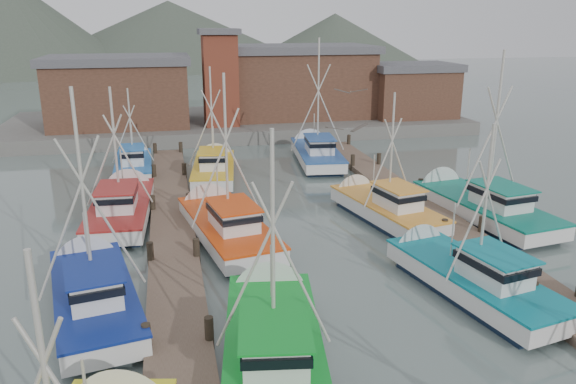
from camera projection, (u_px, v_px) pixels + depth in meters
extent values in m
plane|color=#546560|center=(361.00, 303.00, 21.72)|extent=(260.00, 260.00, 0.00)
cube|color=brown|center=(175.00, 271.00, 23.98)|extent=(2.20, 46.00, 0.40)
cylinder|color=black|center=(147.00, 345.00, 18.10)|extent=(0.30, 0.30, 1.50)
cylinder|color=black|center=(151.00, 258.00, 24.64)|extent=(0.30, 0.30, 1.50)
cylinder|color=black|center=(153.00, 208.00, 31.18)|extent=(0.30, 0.30, 1.50)
cylinder|color=black|center=(154.00, 176.00, 37.71)|extent=(0.30, 0.30, 1.50)
cylinder|color=black|center=(155.00, 153.00, 44.25)|extent=(0.30, 0.30, 1.50)
cylinder|color=black|center=(210.00, 337.00, 18.50)|extent=(0.30, 0.30, 1.50)
cylinder|color=black|center=(197.00, 255.00, 25.04)|extent=(0.30, 0.30, 1.50)
cylinder|color=black|center=(189.00, 206.00, 31.58)|extent=(0.30, 0.30, 1.50)
cylinder|color=black|center=(184.00, 174.00, 38.12)|extent=(0.30, 0.30, 1.50)
cylinder|color=black|center=(181.00, 151.00, 44.66)|extent=(0.30, 0.30, 1.50)
cube|color=brown|center=(473.00, 244.00, 26.82)|extent=(2.20, 46.00, 0.40)
cylinder|color=black|center=(532.00, 301.00, 20.94)|extent=(0.30, 0.30, 1.50)
cylinder|color=black|center=(444.00, 234.00, 27.48)|extent=(0.30, 0.30, 1.50)
cylinder|color=black|center=(389.00, 193.00, 34.02)|extent=(0.30, 0.30, 1.50)
cylinder|color=black|center=(353.00, 165.00, 40.55)|extent=(0.30, 0.30, 1.50)
cylinder|color=black|center=(326.00, 145.00, 47.09)|extent=(0.30, 0.30, 1.50)
cylinder|color=black|center=(481.00, 231.00, 27.88)|extent=(0.30, 0.30, 1.50)
cylinder|color=black|center=(420.00, 191.00, 34.42)|extent=(0.30, 0.30, 1.50)
cylinder|color=black|center=(379.00, 163.00, 40.96)|extent=(0.30, 0.30, 1.50)
cylinder|color=black|center=(349.00, 144.00, 47.50)|extent=(0.30, 0.30, 1.50)
cube|color=slate|center=(238.00, 123.00, 56.10)|extent=(44.00, 16.00, 1.20)
cube|color=brown|center=(120.00, 95.00, 51.02)|extent=(12.00, 8.00, 5.50)
cube|color=#5B5B60|center=(117.00, 60.00, 50.11)|extent=(12.72, 8.48, 0.70)
cube|color=brown|center=(297.00, 84.00, 56.23)|extent=(14.00, 9.00, 6.20)
cube|color=#5B5B60|center=(297.00, 49.00, 55.22)|extent=(14.84, 9.54, 0.70)
cube|color=brown|center=(411.00, 93.00, 55.91)|extent=(8.00, 6.00, 4.50)
cube|color=#5B5B60|center=(412.00, 67.00, 55.15)|extent=(8.48, 6.36, 0.70)
cube|color=maroon|center=(220.00, 81.00, 50.61)|extent=(3.00, 3.00, 8.00)
cube|color=#5B5B60|center=(219.00, 32.00, 49.36)|extent=(3.60, 3.60, 0.50)
cone|color=#465143|center=(7.00, 70.00, 121.02)|extent=(110.00, 110.00, 42.00)
cone|color=#465143|center=(171.00, 63.00, 142.13)|extent=(140.00, 140.00, 30.00)
cone|color=#465143|center=(334.00, 63.00, 140.90)|extent=(90.00, 90.00, 24.00)
cube|color=#0F1C32|center=(274.00, 368.00, 17.54)|extent=(3.71, 8.14, 0.70)
cube|color=silver|center=(274.00, 350.00, 17.35)|extent=(4.21, 9.25, 0.80)
cube|color=#0A9426|center=(273.00, 339.00, 17.24)|extent=(4.31, 9.35, 0.10)
cone|color=silver|center=(269.00, 289.00, 21.64)|extent=(2.92, 1.51, 2.78)
cube|color=silver|center=(275.00, 342.00, 16.05)|extent=(2.18, 2.91, 1.10)
cube|color=black|center=(275.00, 335.00, 15.98)|extent=(2.34, 3.20, 0.28)
cube|color=#0A9426|center=(275.00, 324.00, 15.88)|extent=(2.48, 3.39, 0.07)
cylinder|color=beige|center=(273.00, 242.00, 16.09)|extent=(0.14, 0.14, 6.58)
cylinder|color=beige|center=(253.00, 267.00, 16.29)|extent=(2.35, 0.45, 5.15)
cylinder|color=beige|center=(293.00, 266.00, 16.35)|extent=(2.35, 0.45, 5.15)
cylinder|color=beige|center=(271.00, 280.00, 18.41)|extent=(0.08, 0.08, 2.49)
cube|color=#0F1C32|center=(472.00, 295.00, 22.20)|extent=(3.73, 7.52, 0.70)
cube|color=silver|center=(474.00, 280.00, 22.01)|extent=(4.23, 8.55, 0.80)
cube|color=#087886|center=(475.00, 271.00, 21.90)|extent=(4.33, 8.64, 0.10)
cone|color=silver|center=(412.00, 247.00, 25.63)|extent=(2.72, 1.59, 2.56)
cube|color=silver|center=(495.00, 268.00, 20.87)|extent=(2.11, 2.73, 1.10)
cube|color=black|center=(495.00, 262.00, 20.80)|extent=(2.26, 2.99, 0.28)
cube|color=#087886|center=(496.00, 253.00, 20.70)|extent=(2.40, 3.18, 0.07)
cylinder|color=beige|center=(486.00, 201.00, 20.89)|extent=(0.13, 0.13, 5.83)
cylinder|color=beige|center=(473.00, 220.00, 20.89)|extent=(2.07, 0.50, 4.56)
cylinder|color=beige|center=(495.00, 217.00, 21.29)|extent=(2.07, 0.50, 4.56)
cylinder|color=beige|center=(453.00, 230.00, 22.83)|extent=(0.08, 0.08, 2.28)
cube|color=#0F1C32|center=(96.00, 313.00, 20.83)|extent=(3.73, 7.61, 0.70)
cube|color=silver|center=(94.00, 298.00, 20.63)|extent=(4.24, 8.64, 0.80)
cube|color=navy|center=(93.00, 288.00, 20.52)|extent=(4.34, 8.74, 0.10)
cone|color=silver|center=(86.00, 259.00, 24.31)|extent=(2.75, 1.58, 2.58)
cube|color=silver|center=(94.00, 285.00, 19.48)|extent=(2.12, 2.76, 1.10)
cube|color=black|center=(94.00, 279.00, 19.42)|extent=(2.27, 3.02, 0.28)
cube|color=navy|center=(93.00, 270.00, 19.31)|extent=(2.41, 3.21, 0.07)
cylinder|color=beige|center=(83.00, 194.00, 19.30)|extent=(0.15, 0.15, 7.31)
cylinder|color=beige|center=(68.00, 219.00, 19.33)|extent=(2.58, 0.60, 5.71)
cylinder|color=beige|center=(103.00, 215.00, 19.77)|extent=(2.58, 0.60, 5.71)
cylinder|color=beige|center=(87.00, 243.00, 21.47)|extent=(0.09, 0.09, 2.48)
cube|color=#0F1C32|center=(228.00, 240.00, 27.70)|extent=(3.91, 8.14, 0.70)
cube|color=silver|center=(228.00, 228.00, 27.51)|extent=(4.45, 9.26, 0.80)
cube|color=#D73F0B|center=(227.00, 221.00, 27.40)|extent=(4.55, 9.36, 0.10)
cone|color=silver|center=(205.00, 205.00, 31.47)|extent=(2.93, 1.58, 2.78)
cube|color=silver|center=(234.00, 217.00, 26.29)|extent=(2.24, 2.94, 1.10)
cube|color=black|center=(234.00, 212.00, 26.23)|extent=(2.41, 3.23, 0.28)
cube|color=#D73F0B|center=(233.00, 205.00, 26.12)|extent=(2.55, 3.42, 0.07)
cylinder|color=beige|center=(226.00, 150.00, 26.19)|extent=(0.14, 0.14, 7.11)
cylinder|color=beige|center=(215.00, 169.00, 26.23)|extent=(2.52, 0.55, 5.56)
cylinder|color=beige|center=(238.00, 166.00, 26.65)|extent=(2.52, 0.55, 5.56)
cylinder|color=beige|center=(218.00, 188.00, 28.45)|extent=(0.08, 0.08, 2.48)
cube|color=#0F1C32|center=(386.00, 220.00, 30.46)|extent=(3.64, 7.29, 0.70)
cube|color=silver|center=(387.00, 209.00, 30.27)|extent=(4.13, 8.28, 0.80)
cube|color=orange|center=(387.00, 202.00, 30.15)|extent=(4.22, 8.37, 0.10)
cone|color=silver|center=(350.00, 192.00, 33.77)|extent=(2.65, 1.58, 2.48)
cube|color=silver|center=(398.00, 197.00, 29.16)|extent=(2.05, 2.65, 1.10)
cube|color=black|center=(398.00, 193.00, 29.09)|extent=(2.20, 2.91, 0.28)
cube|color=orange|center=(398.00, 186.00, 28.98)|extent=(2.33, 3.08, 0.07)
cylinder|color=beige|center=(392.00, 149.00, 29.15)|extent=(0.13, 0.13, 5.88)
cylinder|color=beige|center=(383.00, 163.00, 29.15)|extent=(2.08, 0.51, 4.60)
cylinder|color=beige|center=(399.00, 161.00, 29.55)|extent=(2.08, 0.51, 4.60)
cylinder|color=beige|center=(374.00, 174.00, 31.04)|extent=(0.08, 0.08, 2.21)
cube|color=#0F1C32|center=(122.00, 220.00, 30.49)|extent=(2.92, 7.94, 0.70)
cube|color=silver|center=(121.00, 209.00, 30.30)|extent=(3.31, 9.02, 0.80)
cube|color=maroon|center=(121.00, 202.00, 30.18)|extent=(3.40, 9.12, 0.10)
cone|color=silver|center=(130.00, 188.00, 34.53)|extent=(2.82, 1.23, 2.78)
cube|color=silver|center=(117.00, 198.00, 29.01)|extent=(1.92, 2.75, 1.10)
cube|color=black|center=(117.00, 194.00, 28.94)|extent=(2.05, 3.02, 0.28)
cube|color=maroon|center=(116.00, 187.00, 28.84)|extent=(2.17, 3.21, 0.07)
cylinder|color=beige|center=(115.00, 147.00, 29.10)|extent=(0.14, 0.14, 6.16)
cylinder|color=beige|center=(104.00, 161.00, 29.22)|extent=(2.22, 0.21, 4.83)
cylinder|color=beige|center=(128.00, 160.00, 29.41)|extent=(2.22, 0.21, 4.83)
cylinder|color=beige|center=(122.00, 173.00, 31.33)|extent=(0.08, 0.08, 2.67)
cube|color=#0F1C32|center=(483.00, 219.00, 30.69)|extent=(3.85, 8.44, 0.70)
cube|color=silver|center=(485.00, 208.00, 30.50)|extent=(4.37, 9.59, 0.80)
cube|color=#09715D|center=(485.00, 201.00, 30.38)|extent=(4.48, 9.70, 0.10)
cone|color=silver|center=(435.00, 188.00, 34.67)|extent=(3.05, 1.52, 2.92)
cube|color=silver|center=(501.00, 197.00, 29.23)|extent=(2.28, 3.02, 1.10)
cube|color=black|center=(501.00, 193.00, 29.16)|extent=(2.44, 3.31, 0.28)
cube|color=#09715D|center=(502.00, 186.00, 29.05)|extent=(2.58, 3.51, 0.07)
cylinder|color=beige|center=(496.00, 129.00, 29.04)|extent=(0.15, 0.15, 7.97)
cylinder|color=beige|center=(484.00, 147.00, 29.11)|extent=(2.83, 0.52, 6.23)
cylinder|color=beige|center=(503.00, 145.00, 29.53)|extent=(2.83, 0.52, 6.23)
cylinder|color=beige|center=(468.00, 172.00, 31.51)|extent=(0.09, 0.09, 2.71)
cube|color=#0F1C32|center=(214.00, 179.00, 38.43)|extent=(3.15, 7.30, 0.70)
cube|color=silver|center=(214.00, 170.00, 38.24)|extent=(3.59, 8.30, 0.80)
cube|color=gold|center=(214.00, 164.00, 38.13)|extent=(3.67, 8.39, 0.10)
cone|color=silver|center=(216.00, 158.00, 42.11)|extent=(2.63, 1.40, 2.51)
cube|color=silver|center=(213.00, 159.00, 37.04)|extent=(1.91, 2.59, 1.10)
cube|color=black|center=(213.00, 156.00, 36.98)|extent=(2.04, 2.84, 0.28)
cube|color=gold|center=(212.00, 151.00, 36.87)|extent=(2.16, 3.02, 0.07)
cylinder|color=beige|center=(212.00, 117.00, 37.01)|extent=(0.13, 0.13, 6.51)
cylinder|color=beige|center=(204.00, 128.00, 37.19)|extent=(2.32, 0.37, 5.09)
cylinder|color=beige|center=(220.00, 128.00, 37.28)|extent=(2.32, 0.37, 5.09)
cylinder|color=beige|center=(214.00, 142.00, 39.15)|extent=(0.07, 0.07, 2.24)
cube|color=#0F1C32|center=(317.00, 163.00, 42.82)|extent=(3.36, 8.06, 0.70)
cube|color=silver|center=(317.00, 154.00, 42.62)|extent=(3.81, 9.16, 0.80)
cube|color=#275299|center=(317.00, 149.00, 42.51)|extent=(3.91, 9.26, 0.10)
cone|color=silver|center=(309.00, 144.00, 46.90)|extent=(2.88, 1.38, 2.78)
cube|color=silver|center=(319.00, 145.00, 41.33)|extent=(2.07, 2.85, 1.10)
cube|color=black|center=(320.00, 142.00, 41.26)|extent=(2.21, 3.12, 0.28)
cube|color=#275299|center=(320.00, 137.00, 41.16)|extent=(2.34, 3.31, 0.07)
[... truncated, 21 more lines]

